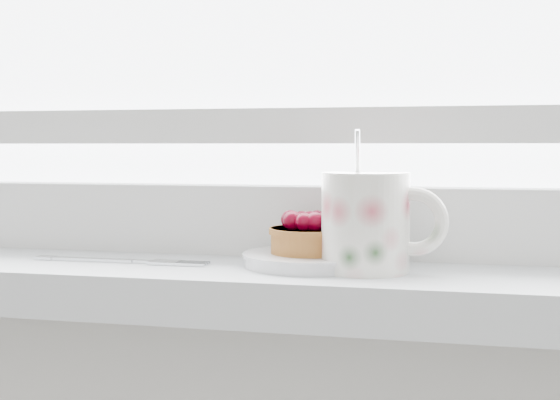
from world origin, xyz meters
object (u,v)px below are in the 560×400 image
(saucer, at_px, (310,260))
(raspberry_tart, at_px, (310,234))
(floral_mug, at_px, (369,220))
(fork, at_px, (119,261))

(saucer, height_order, raspberry_tart, raspberry_tart)
(raspberry_tart, height_order, floral_mug, floral_mug)
(floral_mug, relative_size, fork, 0.72)
(saucer, bearing_deg, floral_mug, -19.00)
(saucer, relative_size, fork, 0.71)
(floral_mug, bearing_deg, raspberry_tart, 161.16)
(raspberry_tart, xyz_separation_m, fork, (-0.18, -0.02, -0.03))
(saucer, relative_size, floral_mug, 0.99)
(floral_mug, bearing_deg, fork, -179.87)
(fork, bearing_deg, raspberry_tart, 6.29)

